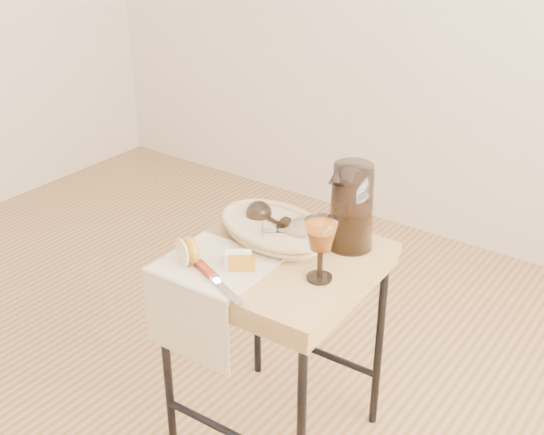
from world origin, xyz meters
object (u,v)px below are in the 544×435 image
Objects in this scene: tea_towel at (215,264)px; goblet_lying_b at (285,231)px; pitcher at (352,206)px; table_knife at (217,280)px; wine_goblet at (320,250)px; side_table at (276,351)px; bread_basket at (275,231)px; apple_half at (190,250)px; goblet_lying_a at (269,219)px.

goblet_lying_b is at bearing 62.90° from tea_towel.
pitcher reaches higher than table_knife.
side_table is at bearing 167.75° from wine_goblet.
bread_basket is 4.01× the size of apple_half.
table_knife is at bearing 112.05° from goblet_lying_a.
bread_basket is 0.27m from table_knife.
pitcher reaches higher than goblet_lying_a.
tea_towel is 1.62× the size of wine_goblet.
apple_half is (-0.14, -0.22, -0.01)m from goblet_lying_b.
bread_basket is at bearing 154.00° from wine_goblet.
bread_basket is 0.24m from wine_goblet.
apple_half is 0.37× the size of table_knife.
goblet_lying_b is 0.19m from wine_goblet.
goblet_lying_a is (0.01, 0.22, 0.05)m from tea_towel.
tea_towel is 0.86× the size of bread_basket.
bread_basket is 2.61× the size of goblet_lying_a.
bread_basket is 0.26m from apple_half.
tea_towel is 0.97× the size of pitcher.
pitcher is at bearing 97.61° from wine_goblet.
apple_half reaches higher than bread_basket.
goblet_lying_a is at bearing 174.91° from pitcher.
wine_goblet is 0.78× the size of table_knife.
wine_goblet is at bearing 166.32° from goblet_lying_a.
goblet_lying_a is 1.00× the size of goblet_lying_b.
goblet_lying_a is 0.24m from pitcher.
bread_basket is 1.88× the size of wine_goblet.
pitcher reaches higher than side_table.
bread_basket reaches higher than side_table.
tea_towel is 0.21m from goblet_lying_b.
apple_half is (-0.10, -0.24, 0.02)m from bread_basket.
goblet_lying_a reaches higher than side_table.
pitcher is (0.14, 0.11, 0.07)m from goblet_lying_b.
side_table is at bearing 52.48° from tea_towel.
wine_goblet is at bearing -12.25° from side_table.
goblet_lying_a is at bearing 165.07° from bread_basket.
apple_half is at bearing -132.38° from side_table.
tea_towel is at bearing 52.24° from apple_half.
bread_basket is at bearing 115.88° from table_knife.
tea_towel is at bearing -125.74° from side_table.
wine_goblet reaches higher than tea_towel.
side_table is 5.26× the size of goblet_lying_b.
goblet_lying_b is at bearing 105.88° from table_knife.
wine_goblet reaches higher than apple_half.
tea_towel is at bearing -89.99° from bread_basket.
goblet_lying_b is 0.19m from pitcher.
goblet_lying_a is 0.29m from table_knife.
table_knife reaches higher than side_table.
goblet_lying_b is at bearing 79.16° from apple_half.
pitcher is (0.19, 0.09, 0.09)m from bread_basket.
wine_goblet is at bearing 20.13° from tea_towel.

